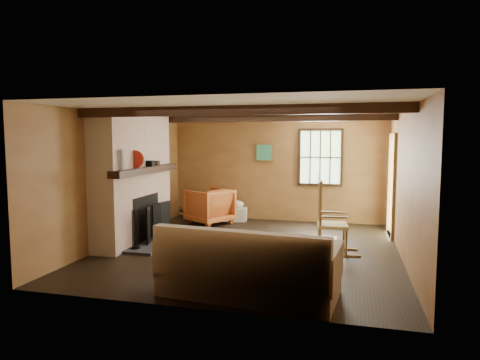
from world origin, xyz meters
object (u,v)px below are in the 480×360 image
(sofa, at_px, (248,271))
(armchair, at_px, (209,206))
(fireplace, at_px, (134,183))
(rocking_chair, at_px, (330,222))
(laundry_basket, at_px, (236,214))

(sofa, height_order, armchair, sofa)
(fireplace, bearing_deg, rocking_chair, 1.16)
(fireplace, relative_size, sofa, 1.06)
(sofa, xyz_separation_m, laundry_basket, (-1.39, 4.63, -0.16))
(laundry_basket, relative_size, armchair, 0.56)
(fireplace, distance_m, sofa, 3.57)
(fireplace, relative_size, laundry_basket, 4.80)
(fireplace, relative_size, armchair, 2.71)
(laundry_basket, bearing_deg, sofa, -73.31)
(sofa, distance_m, armchair, 4.55)
(rocking_chair, distance_m, sofa, 2.44)
(rocking_chair, relative_size, laundry_basket, 2.48)
(fireplace, bearing_deg, sofa, -39.14)
(fireplace, relative_size, rocking_chair, 1.93)
(rocking_chair, xyz_separation_m, laundry_basket, (-2.26, 2.35, -0.37))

